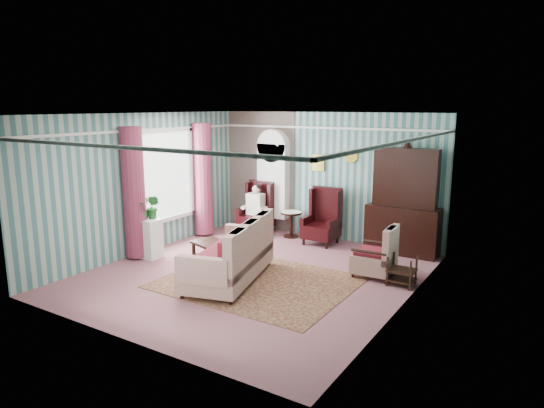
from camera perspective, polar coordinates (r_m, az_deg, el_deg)
The scene contains 17 objects.
floor at distance 9.01m, azimuth -2.18°, elevation -8.25°, with size 6.00×6.00×0.00m, color #8B5155.
room_shell at distance 9.04m, azimuth -4.89°, elevation 4.87°, with size 5.53×6.02×2.91m.
bookcase at distance 11.75m, azimuth 0.12°, elevation 2.10°, with size 0.80×0.28×2.24m, color white.
dresser_hutch at distance 10.31m, azimuth 15.28°, elevation 0.68°, with size 1.50×0.56×2.36m, color black.
wingback_left at distance 11.66m, azimuth -1.94°, elevation -0.46°, with size 0.76×0.80×1.25m, color black.
wingback_right at distance 10.80m, azimuth 5.79°, elevation -1.49°, with size 0.76×0.80×1.25m, color black.
seated_woman at distance 11.66m, azimuth -1.94°, elevation -0.63°, with size 0.44×0.40×1.18m, color silver, non-canonical shape.
round_side_table at distance 11.39m, azimuth 2.26°, elevation -2.43°, with size 0.50×0.50×0.60m, color black.
nest_table at distance 8.69m, azimuth 15.02°, elevation -7.53°, with size 0.45×0.38×0.54m, color black.
plant_stand at distance 10.17m, azimuth -14.45°, elevation -3.93°, with size 0.55×0.35×0.80m, color white.
rug at distance 8.62m, azimuth -1.64°, elevation -9.15°, with size 3.20×2.60×0.01m, color #4B1921.
sofa at distance 8.55m, azimuth -5.13°, elevation -5.43°, with size 2.24×1.10×1.12m, color #C0B295.
floral_armchair at distance 8.99m, azimuth 11.95°, elevation -5.48°, with size 0.78×0.87×0.91m, color beige.
coffee_table at distance 9.65m, azimuth -6.92°, elevation -5.71°, with size 0.87×0.54×0.40m, color black.
potted_plant_a at distance 9.99m, azimuth -15.07°, elevation -0.74°, with size 0.35×0.30×0.39m, color #1B571F.
potted_plant_b at distance 10.05m, azimuth -13.80°, elevation -0.33°, with size 0.26×0.21×0.48m, color #184916.
potted_plant_c at distance 10.17m, azimuth -14.78°, elevation -0.42°, with size 0.23×0.23×0.42m, color #1F541A.
Camera 1 is at (4.78, -7.00, 3.06)m, focal length 32.00 mm.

